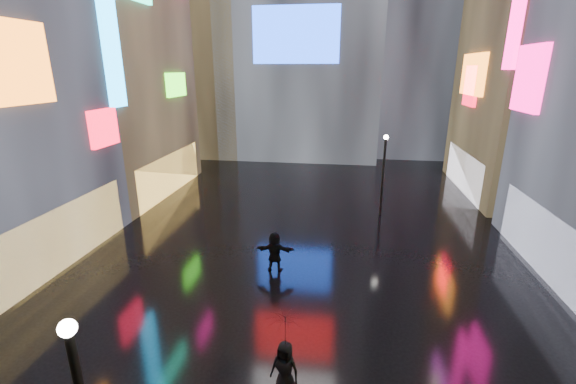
# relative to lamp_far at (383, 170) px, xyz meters

# --- Properties ---
(ground) EXTENTS (140.00, 140.00, 0.00)m
(ground) POSITION_rel_lamp_far_xyz_m (-4.35, -3.62, -2.94)
(ground) COLOR black
(ground) RESTS_ON ground
(building_left_far) EXTENTS (10.28, 12.00, 22.00)m
(building_left_far) POSITION_rel_lamp_far_xyz_m (-20.33, 2.38, 8.04)
(building_left_far) COLOR black
(building_left_far) RESTS_ON ground
(tower_flank_left) EXTENTS (10.00, 10.00, 26.00)m
(tower_flank_left) POSITION_rel_lamp_far_xyz_m (-18.35, 18.38, 10.06)
(tower_flank_left) COLOR black
(tower_flank_left) RESTS_ON ground
(lamp_far) EXTENTS (0.30, 0.30, 5.20)m
(lamp_far) POSITION_rel_lamp_far_xyz_m (0.00, 0.00, 0.00)
(lamp_far) COLOR black
(lamp_far) RESTS_ON ground
(pedestrian_4) EXTENTS (0.98, 0.78, 1.76)m
(pedestrian_4) POSITION_rel_lamp_far_xyz_m (-3.89, -15.32, -2.06)
(pedestrian_4) COLOR black
(pedestrian_4) RESTS_ON ground
(pedestrian_5) EXTENTS (1.80, 0.61, 1.93)m
(pedestrian_5) POSITION_rel_lamp_far_xyz_m (-5.47, -8.27, -1.98)
(pedestrian_5) COLOR black
(pedestrian_5) RESTS_ON ground
(umbrella_2) EXTENTS (1.43, 1.44, 0.95)m
(umbrella_2) POSITION_rel_lamp_far_xyz_m (-3.89, -15.32, -0.70)
(umbrella_2) COLOR black
(umbrella_2) RESTS_ON pedestrian_4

